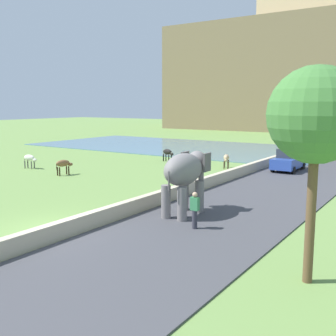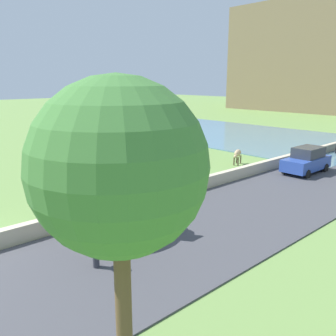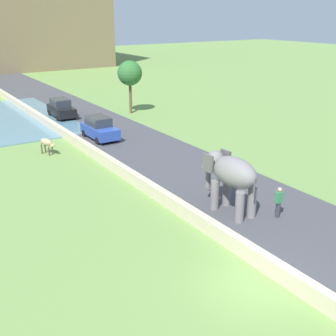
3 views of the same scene
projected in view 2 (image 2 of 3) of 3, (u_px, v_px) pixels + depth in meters
road_surface at (322, 180)px, 22.87m from camera, size 7.00×120.00×0.06m
barrier_wall at (254, 169)px, 24.23m from camera, size 0.40×110.00×0.72m
lake at (216, 131)px, 44.31m from camera, size 36.00×18.00×0.08m
elephant at (113, 191)px, 13.93m from camera, size 1.54×3.50×2.99m
person_beside_elephant at (95, 245)px, 11.92m from camera, size 0.36×0.22×1.63m
car_blue at (307, 160)px, 24.40m from camera, size 1.80×4.00×1.80m
cow_white at (46, 145)px, 30.59m from camera, size 1.40×0.52×1.15m
cow_black at (185, 142)px, 31.80m from camera, size 1.42×0.73×1.15m
cow_tan at (237, 154)px, 26.84m from camera, size 0.84×1.41×1.15m
cow_brown at (65, 154)px, 26.79m from camera, size 0.64×1.42×1.15m
tree_mid at (119, 170)px, 5.41m from camera, size 2.77×2.77×6.34m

